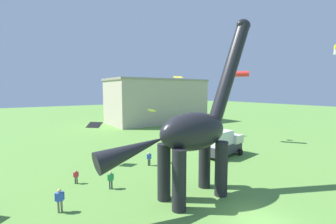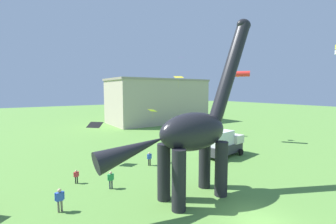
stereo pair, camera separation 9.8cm
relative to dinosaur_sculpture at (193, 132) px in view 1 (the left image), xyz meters
name	(u,v)px [view 1 (the left image)]	position (x,y,z in m)	size (l,w,h in m)	color
dinosaur_sculpture	(193,132)	(0.00, 0.00, 0.00)	(13.49, 2.86, 14.10)	black
parked_box_truck	(223,143)	(10.27, 6.44, -3.45)	(5.86, 2.97, 3.20)	#38383D
person_strolling_adult	(76,175)	(-6.77, 7.68, -4.36)	(0.46, 0.20, 1.22)	black
person_far_spectator	(111,178)	(-4.63, 4.94, -4.20)	(0.55, 0.24, 1.48)	#2D3347
person_near_flyer	(162,153)	(2.54, 8.36, -4.01)	(0.67, 0.30, 1.79)	black
person_photographer	(60,198)	(-8.74, 3.29, -4.11)	(0.61, 0.27, 1.63)	#6B6056
person_vendor_side	(149,157)	(0.92, 8.36, -4.20)	(0.56, 0.25, 1.49)	black
kite_near_low	(152,111)	(5.39, 15.48, 0.15)	(1.17, 1.39, 1.54)	yellow
kite_high_right	(178,77)	(11.58, 17.58, 5.19)	(1.79, 1.54, 1.91)	yellow
kite_near_high	(239,74)	(18.41, 10.88, 5.56)	(3.19, 3.05, 0.90)	red
kite_far_left	(94,125)	(-3.81, 11.98, -0.69)	(1.85, 1.85, 0.50)	black
kite_far_right	(181,57)	(13.76, 19.80, 8.79)	(0.86, 0.97, 0.12)	purple
background_building_block	(157,101)	(19.33, 37.14, 0.36)	(24.29, 12.20, 10.90)	#B7A893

